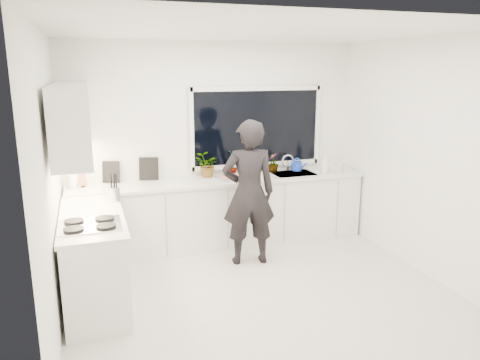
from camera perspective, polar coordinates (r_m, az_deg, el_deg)
name	(u,v)px	position (r m, az deg, el deg)	size (l,w,h in m)	color
floor	(259,291)	(5.23, 2.31, -13.38)	(4.00, 3.50, 0.02)	beige
wall_back	(215,143)	(6.42, -3.11, 4.50)	(4.00, 0.02, 2.70)	white
wall_left	(49,184)	(4.49, -22.30, -0.46)	(0.02, 3.50, 2.70)	white
wall_right	(423,157)	(5.79, 21.44, 2.57)	(0.02, 3.50, 2.70)	white
ceiling	(261,30)	(4.68, 2.64, 17.85)	(4.00, 3.50, 0.02)	white
window	(257,127)	(6.54, 2.06, 6.44)	(1.80, 0.02, 1.00)	black
base_cabinets_back	(222,213)	(6.34, -2.27, -4.07)	(3.92, 0.58, 0.88)	white
base_cabinets_left	(95,260)	(5.09, -17.27, -9.26)	(0.58, 1.60, 0.88)	white
countertop_back	(221,180)	(6.21, -2.28, -0.05)	(3.94, 0.62, 0.04)	silver
countertop_left	(92,217)	(4.93, -17.65, -4.31)	(0.62, 1.60, 0.04)	silver
upper_cabinets	(72,119)	(5.09, -19.85, 7.02)	(0.34, 2.10, 0.70)	white
sink	(293,177)	(6.58, 6.52, 0.39)	(0.58, 0.42, 0.14)	silver
faucet	(288,163)	(6.72, 5.84, 2.09)	(0.03, 0.03, 0.22)	silver
stovetop	(90,225)	(4.59, -17.84, -5.21)	(0.56, 0.48, 0.03)	black
person	(249,193)	(5.63, 1.07, -1.58)	(0.65, 0.43, 1.78)	black
pizza_tray	(234,177)	(6.23, -0.77, 0.33)	(0.42, 0.31, 0.03)	#B0B0B4
pizza	(234,176)	(6.22, -0.77, 0.49)	(0.38, 0.27, 0.01)	red
watering_can	(297,166)	(6.75, 6.92, 1.71)	(0.14, 0.14, 0.13)	blue
paper_towel_roll	(73,178)	(6.06, -19.66, 0.27)	(0.11, 0.11, 0.26)	white
knife_block	(79,178)	(6.10, -19.02, 0.22)	(0.13, 0.10, 0.22)	olive
utensil_crock	(114,194)	(5.34, -15.08, -1.66)	(0.13, 0.13, 0.16)	silver
picture_frame_large	(111,172)	(6.19, -15.45, 0.95)	(0.22, 0.02, 0.28)	black
picture_frame_small	(149,169)	(6.23, -11.06, 1.36)	(0.25, 0.02, 0.30)	black
herb_plants	(226,164)	(6.36, -1.69, 1.93)	(1.23, 0.31, 0.34)	#26662D
soap_bottles	(329,163)	(6.62, 10.81, 2.01)	(0.38, 0.16, 0.31)	#D8BF66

